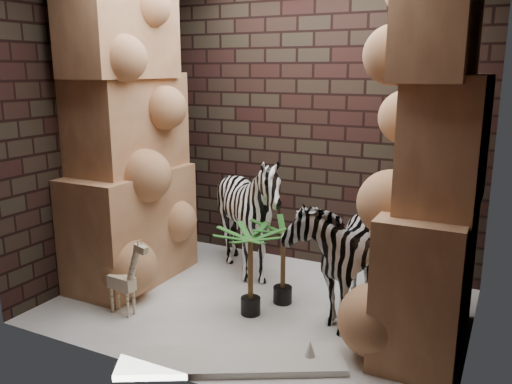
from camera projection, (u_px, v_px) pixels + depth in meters
The scene contains 13 objects.
floor at pixel (258, 305), 4.66m from camera, with size 3.50×3.50×0.00m, color white.
wall_back at pixel (312, 124), 5.40m from camera, with size 3.50×3.50×0.00m, color black.
wall_front at pixel (168, 162), 3.23m from camera, with size 3.50×3.50×0.00m, color black.
wall_left at pixel (98, 128), 5.09m from camera, with size 3.00×3.00×0.00m, color black.
wall_right at pixel (488, 153), 3.55m from camera, with size 3.00×3.00×0.00m, color black.
rock_pillar_left at pixel (126, 130), 4.93m from camera, with size 0.68×1.30×3.00m, color tan, non-canonical shape.
rock_pillar_right at pixel (437, 150), 3.70m from camera, with size 0.58×1.25×3.00m, color tan, non-canonical shape.
zebra_right at pixel (340, 242), 4.41m from camera, with size 0.58×1.08×1.27m, color white.
zebra_left at pixel (249, 221), 5.18m from camera, with size 1.04×1.29×1.17m, color white.
giraffe_toy at pixel (121, 274), 4.43m from camera, with size 0.37×0.12×0.72m, color beige, non-canonical shape.
palm_front at pixel (283, 263), 4.64m from camera, with size 0.36×0.36×0.77m, color #195723, non-canonical shape.
palm_back at pixel (250, 272), 4.42m from camera, with size 0.36×0.36×0.77m, color #195723, non-canonical shape.
surfboard at pixel (232, 361), 3.74m from camera, with size 1.61×0.39×0.05m, color silver.
Camera 1 is at (1.92, -3.85, 2.06)m, focal length 36.61 mm.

